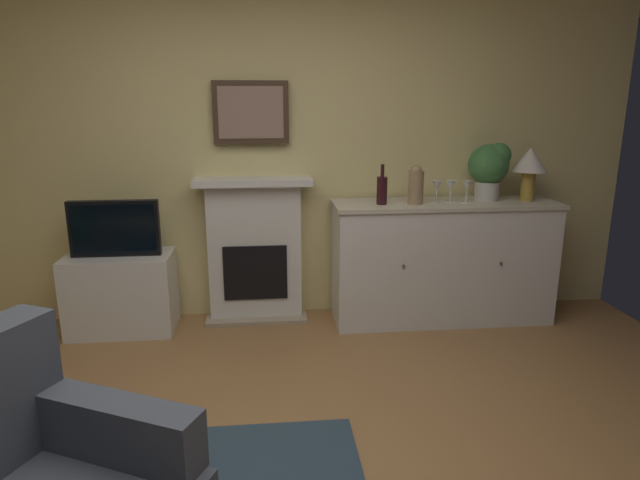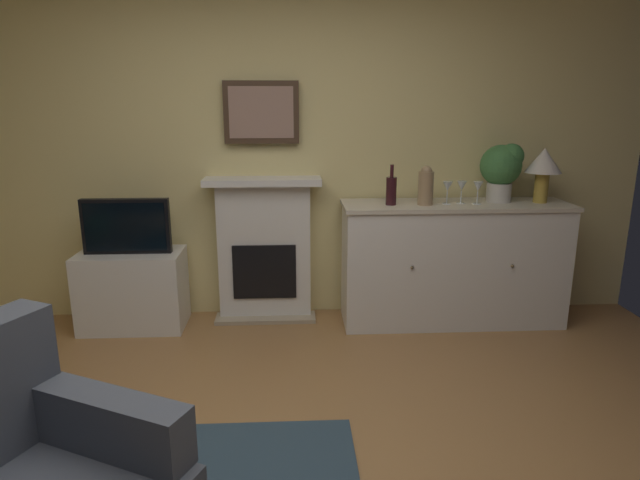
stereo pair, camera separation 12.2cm
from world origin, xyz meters
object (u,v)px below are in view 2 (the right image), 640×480
Objects in this scene: table_lamp at (544,165)px; wine_bottle at (391,190)px; wine_glass_right at (478,188)px; tv_set at (126,226)px; wine_glass_center at (462,187)px; sideboard_cabinet at (453,263)px; fireplace_unit at (265,249)px; tv_cabinet at (133,290)px; wine_glass_left at (447,187)px; framed_picture at (261,112)px; vase_decorative at (426,186)px; potted_plant_small at (502,167)px.

table_lamp is 1.38× the size of wine_bottle.
wine_glass_right is 2.55m from tv_set.
wine_glass_center is at bearing 162.97° from wine_glass_right.
sideboard_cabinet is 2.42m from tv_set.
sideboard_cabinet is 2.70× the size of tv_set.
sideboard_cabinet is 10.15× the size of wine_glass_right.
tv_cabinet is at bearing -170.55° from fireplace_unit.
fireplace_unit is at bearing 171.22° from wine_glass_left.
table_lamp is at bearing 5.06° from wine_glass_right.
wine_glass_center is 0.22× the size of tv_cabinet.
tv_set is (-3.02, -0.01, -0.42)m from table_lamp.
fireplace_unit is 2.16m from table_lamp.
framed_picture is at bearing 173.80° from table_lamp.
wine_bottle is at bearing 177.47° from vase_decorative.
framed_picture reaches higher than fireplace_unit.
sideboard_cabinet is at bearing 11.45° from vase_decorative.
framed_picture is at bearing 174.25° from potted_plant_small.
vase_decorative is 2.17m from tv_set.
wine_glass_center is 2.44m from tv_set.
sideboard_cabinet is 0.60m from wine_glass_right.
wine_glass_right is 0.27× the size of tv_set.
wine_glass_right is 2.65m from tv_cabinet.
tv_set is (-2.54, 0.03, -0.27)m from wine_glass_right.
potted_plant_small is (1.76, -0.13, 0.63)m from fireplace_unit.
tv_set is 2.77m from potted_plant_small.
framed_picture reaches higher than sideboard_cabinet.
wine_glass_right is at bearing -9.66° from framed_picture.
wine_glass_center is 0.59× the size of vase_decorative.
wine_bottle is 1.03× the size of vase_decorative.
vase_decorative is 2.29m from tv_cabinet.
vase_decorative reaches higher than wine_glass_left.
vase_decorative is (0.25, -0.01, 0.03)m from wine_bottle.
potted_plant_small is at bearing 9.25° from vase_decorative.
table_lamp is (2.05, -0.22, -0.37)m from framed_picture.
vase_decorative reaches higher than wine_glass_center.
wine_glass_left is at bearing -169.48° from wine_glass_center.
potted_plant_small reaches higher than table_lamp.
tv_set reaches higher than sideboard_cabinet.
tv_cabinet is 0.49m from tv_set.
tv_cabinet is at bearing 178.27° from vase_decorative.
tv_set is at bearing -166.69° from framed_picture.
potted_plant_small is at bearing 0.63° from tv_cabinet.
sideboard_cabinet is (1.42, -0.22, -1.11)m from framed_picture.
potted_plant_small is (0.59, 0.10, 0.12)m from vase_decorative.
wine_bottle is at bearing -1.63° from tv_cabinet.
wine_glass_left is 2.33m from tv_set.
wine_glass_right is at bearing -3.45° from wine_glass_left.
wine_bottle is 0.85m from potted_plant_small.
wine_glass_left is at bearing -1.11° from tv_cabinet.
sideboard_cabinet is 0.75m from wine_bottle.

